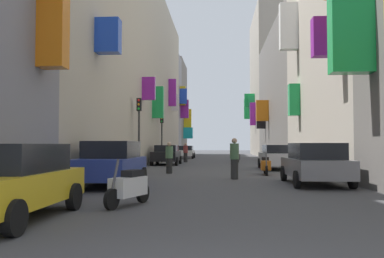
{
  "coord_description": "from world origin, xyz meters",
  "views": [
    {
      "loc": [
        0.08,
        -2.86,
        1.47
      ],
      "look_at": [
        -2.0,
        27.7,
        2.67
      ],
      "focal_mm": 37.11,
      "sensor_mm": 36.0,
      "label": 1
    }
  ],
  "objects_px": {
    "parked_car_black": "(167,154)",
    "scooter_orange": "(266,165)",
    "pedestrian_near_left": "(169,158)",
    "pedestrian_near_right": "(234,159)",
    "parked_car_white": "(185,152)",
    "traffic_light_far_corner": "(162,129)",
    "parked_car_silver": "(277,156)",
    "pedestrian_crossing": "(186,153)",
    "scooter_black": "(236,157)",
    "parked_car_yellow": "(10,180)",
    "parked_car_grey": "(315,163)",
    "traffic_light_near_corner": "(139,121)",
    "scooter_white": "(129,187)",
    "parked_car_blue": "(111,163)"
  },
  "relations": [
    {
      "from": "parked_car_white",
      "to": "scooter_orange",
      "type": "bearing_deg",
      "value": -75.53
    },
    {
      "from": "parked_car_grey",
      "to": "pedestrian_crossing",
      "type": "height_order",
      "value": "pedestrian_crossing"
    },
    {
      "from": "scooter_orange",
      "to": "pedestrian_near_right",
      "type": "xyz_separation_m",
      "value": [
        -1.61,
        -2.65,
        0.41
      ]
    },
    {
      "from": "scooter_black",
      "to": "traffic_light_far_corner",
      "type": "xyz_separation_m",
      "value": [
        -6.11,
        0.55,
        2.29
      ]
    },
    {
      "from": "parked_car_silver",
      "to": "pedestrian_near_right",
      "type": "relative_size",
      "value": 2.52
    },
    {
      "from": "scooter_orange",
      "to": "parked_car_black",
      "type": "bearing_deg",
      "value": 123.26
    },
    {
      "from": "parked_car_white",
      "to": "pedestrian_near_left",
      "type": "bearing_deg",
      "value": -87.2
    },
    {
      "from": "parked_car_white",
      "to": "scooter_white",
      "type": "xyz_separation_m",
      "value": [
        1.46,
        -32.99,
        -0.25
      ]
    },
    {
      "from": "pedestrian_near_left",
      "to": "pedestrian_near_right",
      "type": "distance_m",
      "value": 4.46
    },
    {
      "from": "parked_car_silver",
      "to": "parked_car_yellow",
      "type": "xyz_separation_m",
      "value": [
        -7.54,
        -16.37,
        0.0
      ]
    },
    {
      "from": "parked_car_silver",
      "to": "parked_car_grey",
      "type": "bearing_deg",
      "value": -89.64
    },
    {
      "from": "parked_car_grey",
      "to": "scooter_orange",
      "type": "distance_m",
      "value": 4.9
    },
    {
      "from": "traffic_light_near_corner",
      "to": "traffic_light_far_corner",
      "type": "bearing_deg",
      "value": 90.37
    },
    {
      "from": "pedestrian_crossing",
      "to": "parked_car_yellow",
      "type": "bearing_deg",
      "value": -92.89
    },
    {
      "from": "pedestrian_crossing",
      "to": "pedestrian_near_right",
      "type": "bearing_deg",
      "value": -77.88
    },
    {
      "from": "parked_car_white",
      "to": "scooter_orange",
      "type": "distance_m",
      "value": 23.55
    },
    {
      "from": "scooter_white",
      "to": "scooter_black",
      "type": "relative_size",
      "value": 0.97
    },
    {
      "from": "parked_car_yellow",
      "to": "pedestrian_near_left",
      "type": "height_order",
      "value": "pedestrian_near_left"
    },
    {
      "from": "parked_car_silver",
      "to": "parked_car_yellow",
      "type": "bearing_deg",
      "value": -114.73
    },
    {
      "from": "parked_car_black",
      "to": "parked_car_white",
      "type": "bearing_deg",
      "value": 89.07
    },
    {
      "from": "parked_car_white",
      "to": "parked_car_black",
      "type": "relative_size",
      "value": 1.01
    },
    {
      "from": "parked_car_grey",
      "to": "parked_car_blue",
      "type": "height_order",
      "value": "parked_car_blue"
    },
    {
      "from": "parked_car_yellow",
      "to": "traffic_light_far_corner",
      "type": "xyz_separation_m",
      "value": [
        -0.65,
        25.04,
        1.98
      ]
    },
    {
      "from": "parked_car_grey",
      "to": "pedestrian_near_left",
      "type": "height_order",
      "value": "pedestrian_near_left"
    },
    {
      "from": "parked_car_silver",
      "to": "pedestrian_near_left",
      "type": "xyz_separation_m",
      "value": [
        -5.99,
        -3.81,
        0.02
      ]
    },
    {
      "from": "parked_car_black",
      "to": "scooter_black",
      "type": "height_order",
      "value": "parked_car_black"
    },
    {
      "from": "parked_car_black",
      "to": "traffic_light_near_corner",
      "type": "distance_m",
      "value": 6.46
    },
    {
      "from": "parked_car_white",
      "to": "parked_car_blue",
      "type": "relative_size",
      "value": 1.01
    },
    {
      "from": "traffic_light_far_corner",
      "to": "parked_car_blue",
      "type": "bearing_deg",
      "value": -87.26
    },
    {
      "from": "parked_car_white",
      "to": "traffic_light_far_corner",
      "type": "relative_size",
      "value": 1.01
    },
    {
      "from": "parked_car_black",
      "to": "scooter_black",
      "type": "bearing_deg",
      "value": 30.66
    },
    {
      "from": "parked_car_silver",
      "to": "scooter_white",
      "type": "relative_size",
      "value": 2.6
    },
    {
      "from": "parked_car_white",
      "to": "scooter_white",
      "type": "bearing_deg",
      "value": -87.47
    },
    {
      "from": "parked_car_grey",
      "to": "parked_car_white",
      "type": "distance_m",
      "value": 28.44
    },
    {
      "from": "parked_car_yellow",
      "to": "traffic_light_near_corner",
      "type": "xyz_separation_m",
      "value": [
        -0.59,
        15.34,
        2.08
      ]
    },
    {
      "from": "parked_car_grey",
      "to": "pedestrian_near_right",
      "type": "height_order",
      "value": "pedestrian_near_right"
    },
    {
      "from": "parked_car_silver",
      "to": "traffic_light_far_corner",
      "type": "bearing_deg",
      "value": 133.37
    },
    {
      "from": "parked_car_yellow",
      "to": "parked_car_white",
      "type": "bearing_deg",
      "value": 89.24
    },
    {
      "from": "scooter_orange",
      "to": "traffic_light_near_corner",
      "type": "bearing_deg",
      "value": 154.89
    },
    {
      "from": "traffic_light_near_corner",
      "to": "parked_car_white",
      "type": "bearing_deg",
      "value": 86.94
    },
    {
      "from": "parked_car_black",
      "to": "parked_car_yellow",
      "type": "distance_m",
      "value": 21.4
    },
    {
      "from": "parked_car_silver",
      "to": "traffic_light_far_corner",
      "type": "height_order",
      "value": "traffic_light_far_corner"
    },
    {
      "from": "parked_car_silver",
      "to": "traffic_light_near_corner",
      "type": "xyz_separation_m",
      "value": [
        -8.13,
        -1.03,
        2.09
      ]
    },
    {
      "from": "parked_car_yellow",
      "to": "pedestrian_near_left",
      "type": "bearing_deg",
      "value": 82.96
    },
    {
      "from": "parked_car_yellow",
      "to": "traffic_light_far_corner",
      "type": "distance_m",
      "value": 25.12
    },
    {
      "from": "parked_car_silver",
      "to": "pedestrian_crossing",
      "type": "distance_m",
      "value": 11.04
    },
    {
      "from": "parked_car_yellow",
      "to": "scooter_black",
      "type": "bearing_deg",
      "value": 77.43
    },
    {
      "from": "parked_car_black",
      "to": "scooter_orange",
      "type": "height_order",
      "value": "parked_car_black"
    },
    {
      "from": "parked_car_silver",
      "to": "scooter_orange",
      "type": "xyz_separation_m",
      "value": [
        -1.2,
        -4.28,
        -0.3
      ]
    },
    {
      "from": "scooter_white",
      "to": "traffic_light_near_corner",
      "type": "height_order",
      "value": "traffic_light_near_corner"
    }
  ]
}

